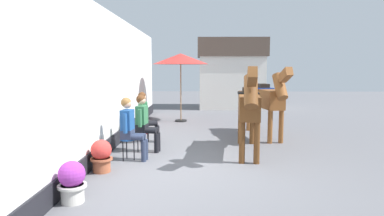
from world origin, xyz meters
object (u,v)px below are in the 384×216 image
object	(u,v)px
saddled_horse_near	(248,105)
cafe_parasol	(181,59)
seated_visitor_far	(145,114)
flower_planter_inner_near	(101,155)
saddled_horse_far	(265,98)
seated_visitor_near	(130,125)
flower_planter_nearest	(72,181)
seated_visitor_middle	(144,120)
satchel_bag	(142,131)

from	to	relation	value
saddled_horse_near	cafe_parasol	size ratio (longest dim) A/B	1.16
seated_visitor_far	flower_planter_inner_near	distance (m)	2.76
saddled_horse_far	seated_visitor_near	bearing A→B (deg)	-142.71
flower_planter_nearest	flower_planter_inner_near	distance (m)	1.53
seated_visitor_middle	satchel_bag	world-z (taller)	seated_visitor_middle
cafe_parasol	satchel_bag	xyz separation A→B (m)	(-1.07, -2.61, -2.26)
flower_planter_inner_near	satchel_bag	xyz separation A→B (m)	(0.14, 3.81, -0.23)
seated_visitor_near	flower_planter_nearest	bearing A→B (deg)	-99.44
flower_planter_inner_near	flower_planter_nearest	bearing A→B (deg)	-90.09
saddled_horse_near	flower_planter_nearest	distance (m)	4.39
flower_planter_nearest	flower_planter_inner_near	bearing A→B (deg)	89.91
seated_visitor_middle	saddled_horse_near	distance (m)	2.51
seated_visitor_far	cafe_parasol	size ratio (longest dim) A/B	0.54
flower_planter_inner_near	saddled_horse_far	bearing A→B (deg)	42.33
seated_visitor_middle	flower_planter_nearest	size ratio (longest dim) A/B	2.17
seated_visitor_far	seated_visitor_middle	bearing A→B (deg)	-82.17
seated_visitor_middle	saddled_horse_far	world-z (taller)	saddled_horse_far
flower_planter_nearest	cafe_parasol	xyz separation A→B (m)	(1.21, 7.94, 2.03)
seated_visitor_far	cafe_parasol	world-z (taller)	cafe_parasol
seated_visitor_middle	saddled_horse_far	distance (m)	3.76
seated_visitor_middle	seated_visitor_far	xyz separation A→B (m)	(-0.14, 1.03, 0.00)
flower_planter_inner_near	saddled_horse_near	bearing A→B (deg)	26.17
cafe_parasol	seated_visitor_far	bearing A→B (deg)	-101.67
seated_visitor_middle	flower_planter_nearest	xyz separation A→B (m)	(-0.58, -3.19, -0.44)
saddled_horse_far	flower_planter_inner_near	bearing A→B (deg)	-137.67
seated_visitor_near	seated_visitor_middle	size ratio (longest dim) A/B	1.00
satchel_bag	saddled_horse_near	bearing A→B (deg)	-171.18
flower_planter_nearest	flower_planter_inner_near	world-z (taller)	same
seated_visitor_middle	saddled_horse_far	xyz separation A→B (m)	(3.26, 1.84, 0.38)
flower_planter_nearest	seated_visitor_far	bearing A→B (deg)	84.00
seated_visitor_far	cafe_parasol	bearing A→B (deg)	78.33
saddled_horse_near	cafe_parasol	distance (m)	5.39
seated_visitor_middle	cafe_parasol	size ratio (longest dim) A/B	0.54
seated_visitor_far	satchel_bag	world-z (taller)	seated_visitor_far
seated_visitor_middle	cafe_parasol	xyz separation A→B (m)	(0.63, 4.75, 1.59)
seated_visitor_near	saddled_horse_far	xyz separation A→B (m)	(3.45, 2.62, 0.38)
seated_visitor_far	cafe_parasol	distance (m)	4.12
seated_visitor_far	seated_visitor_near	bearing A→B (deg)	-91.38
seated_visitor_near	satchel_bag	bearing A→B (deg)	95.03
seated_visitor_near	flower_planter_inner_near	distance (m)	1.06
seated_visitor_near	satchel_bag	distance (m)	3.02
seated_visitor_near	saddled_horse_near	xyz separation A→B (m)	(2.66, 0.63, 0.38)
flower_planter_inner_near	satchel_bag	distance (m)	3.82
seated_visitor_near	flower_planter_nearest	distance (m)	2.48
seated_visitor_middle	saddled_horse_near	xyz separation A→B (m)	(2.48, -0.16, 0.38)
cafe_parasol	flower_planter_inner_near	bearing A→B (deg)	-100.68
seated_visitor_middle	flower_planter_inner_near	distance (m)	1.82
flower_planter_inner_near	satchel_bag	world-z (taller)	flower_planter_inner_near
flower_planter_nearest	flower_planter_inner_near	xyz separation A→B (m)	(0.00, 1.53, 0.00)
seated_visitor_middle	satchel_bag	bearing A→B (deg)	101.68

